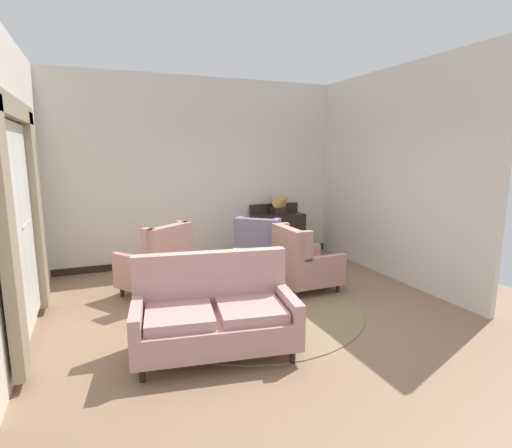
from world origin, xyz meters
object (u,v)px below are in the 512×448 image
gramophone (282,202)px  armchair_back_corner (261,250)px  settee (215,315)px  armchair_near_window (303,263)px  porcelain_vase (237,263)px  armchair_foreground_right (158,266)px  coffee_table (232,281)px  sideboard (278,233)px  side_table (264,252)px

gramophone → armchair_back_corner: bearing=-132.3°
settee → armchair_near_window: 2.18m
porcelain_vase → armchair_near_window: size_ratio=0.36×
armchair_foreground_right → armchair_back_corner: 1.77m
coffee_table → armchair_near_window: 1.23m
coffee_table → gramophone: bearing=50.4°
sideboard → gramophone: gramophone is taller
porcelain_vase → armchair_back_corner: 1.50m
coffee_table → armchair_near_window: bearing=13.1°
armchair_foreground_right → armchair_near_window: bearing=129.0°
porcelain_vase → side_table: 1.41m
armchair_near_window → armchair_back_corner: (-0.30, 0.89, 0.02)m
armchair_near_window → armchair_foreground_right: 2.11m
coffee_table → gramophone: (1.71, 2.06, 0.73)m
sideboard → settee: bearing=-124.6°
armchair_near_window → side_table: (-0.29, 0.77, 0.02)m
settee → side_table: (1.45, 2.09, 0.03)m
coffee_table → sideboard: size_ratio=0.81×
porcelain_vase → sideboard: size_ratio=0.34×
settee → side_table: settee is taller
armchair_foreground_right → armchair_back_corner: armchair_foreground_right is taller
armchair_near_window → side_table: bearing=19.1°
coffee_table → side_table: side_table is taller
armchair_foreground_right → armchair_back_corner: size_ratio=1.05×
armchair_back_corner → side_table: bearing=134.2°
armchair_back_corner → gramophone: gramophone is taller
coffee_table → gramophone: size_ratio=1.61×
coffee_table → armchair_foreground_right: size_ratio=0.74×
settee → gramophone: gramophone is taller
armchair_near_window → armchair_back_corner: 0.94m
settee → armchair_foreground_right: (-0.30, 1.87, 0.04)m
coffee_table → armchair_foreground_right: (-0.84, 0.83, 0.07)m
armchair_near_window → armchair_foreground_right: size_ratio=0.86×
porcelain_vase → armchair_near_window: armchair_near_window is taller
armchair_near_window → armchair_back_corner: bearing=17.1°
armchair_back_corner → sideboard: bearing=-88.6°
gramophone → armchair_near_window: bearing=-105.9°
settee → sideboard: size_ratio=1.66×
settee → armchair_back_corner: (1.44, 2.21, 0.03)m
armchair_foreground_right → sideboard: size_ratio=1.09×
settee → gramophone: (2.25, 3.10, 0.69)m
coffee_table → side_table: 1.39m
coffee_table → armchair_back_corner: (0.90, 1.17, 0.06)m
gramophone → coffee_table: bearing=-129.6°
armchair_back_corner → armchair_foreground_right: bearing=50.6°
coffee_table → armchair_near_window: size_ratio=0.86×
coffee_table → gramophone: gramophone is taller
gramophone → settee: bearing=-125.9°
coffee_table → armchair_back_corner: bearing=52.6°
settee → sideboard: (2.20, 3.19, 0.08)m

